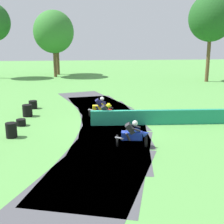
{
  "coord_description": "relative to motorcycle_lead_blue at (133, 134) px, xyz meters",
  "views": [
    {
      "loc": [
        -2.04,
        -17.23,
        5.03
      ],
      "look_at": [
        -0.07,
        -0.35,
        0.9
      ],
      "focal_mm": 47.42,
      "sensor_mm": 36.0,
      "label": 1
    }
  ],
  "objects": [
    {
      "name": "tire_stack_far",
      "position": [
        -6.02,
        6.75,
        -0.26
      ],
      "size": [
        0.65,
        0.65,
        0.8
      ],
      "color": "black",
      "rests_on": "ground"
    },
    {
      "name": "motorcycle_trailing_yellow",
      "position": [
        -1.06,
        6.06,
        0.0
      ],
      "size": [
        1.68,
        0.68,
        1.42
      ],
      "color": "black",
      "rests_on": "ground"
    },
    {
      "name": "motorcycle_chase_red",
      "position": [
        -0.79,
        4.34,
        -0.03
      ],
      "size": [
        1.7,
        0.95,
        1.42
      ],
      "color": "black",
      "rests_on": "ground"
    },
    {
      "name": "ground_plane",
      "position": [
        -0.53,
        3.97,
        -0.66
      ],
      "size": [
        120.0,
        120.0,
        0.0
      ],
      "primitive_type": "plane",
      "color": "#569947"
    },
    {
      "name": "tire_stack_mid_b",
      "position": [
        -6.05,
        4.47,
        -0.46
      ],
      "size": [
        0.57,
        0.57,
        0.4
      ],
      "color": "black",
      "rests_on": "ground"
    },
    {
      "name": "tree_mid_rise",
      "position": [
        -5.42,
        32.09,
        5.51
      ],
      "size": [
        4.24,
        4.24,
        8.43
      ],
      "color": "brown",
      "rests_on": "ground"
    },
    {
      "name": "tire_stack_mid_a",
      "position": [
        -6.14,
        2.23,
        -0.26
      ],
      "size": [
        0.58,
        0.58,
        0.8
      ],
      "color": "black",
      "rests_on": "ground"
    },
    {
      "name": "motorcycle_lead_blue",
      "position": [
        0.0,
        0.0,
        0.0
      ],
      "size": [
        1.71,
        0.92,
        1.43
      ],
      "color": "black",
      "rests_on": "ground"
    },
    {
      "name": "track_asphalt",
      "position": [
        -1.2,
        4.01,
        -0.65
      ],
      "size": [
        7.67,
        24.98,
        0.01
      ],
      "color": "#47474C",
      "rests_on": "ground"
    },
    {
      "name": "tire_stack_extra_a",
      "position": [
        -5.98,
        9.12,
        -0.36
      ],
      "size": [
        0.62,
        0.62,
        0.6
      ],
      "color": "black",
      "rests_on": "ground"
    },
    {
      "name": "safety_barrier",
      "position": [
        4.9,
        3.63,
        -0.21
      ],
      "size": [
        13.53,
        1.14,
        0.9
      ],
      "primitive_type": "cube",
      "rotation": [
        0.0,
        0.0,
        -1.63
      ],
      "color": "#1E8466",
      "rests_on": "ground"
    },
    {
      "name": "tree_behind_barrier",
      "position": [
        -5.65,
        29.2,
        5.48
      ],
      "size": [
        5.49,
        5.49,
        9.04
      ],
      "color": "brown",
      "rests_on": "ground"
    },
    {
      "name": "tree_far_left",
      "position": [
        13.47,
        22.01,
        6.97
      ],
      "size": [
        5.35,
        5.35,
        10.46
      ],
      "color": "brown",
      "rests_on": "ground"
    }
  ]
}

